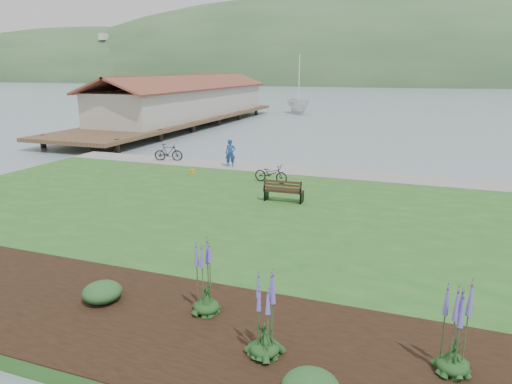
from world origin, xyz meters
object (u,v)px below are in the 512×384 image
park_bench (283,190)px  person (230,151)px  bicycle_a (271,173)px  sailboat (298,114)px

park_bench → person: person is taller
person → bicycle_a: person is taller
person → park_bench: bearing=-73.2°
person → bicycle_a: size_ratio=1.07×
park_bench → person: bearing=129.0°
park_bench → bicycle_a: park_bench is taller
bicycle_a → sailboat: sailboat is taller
park_bench → person: (-5.05, 5.90, 0.45)m
park_bench → sailboat: (-10.87, 43.23, -0.92)m
sailboat → bicycle_a: bearing=-114.8°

